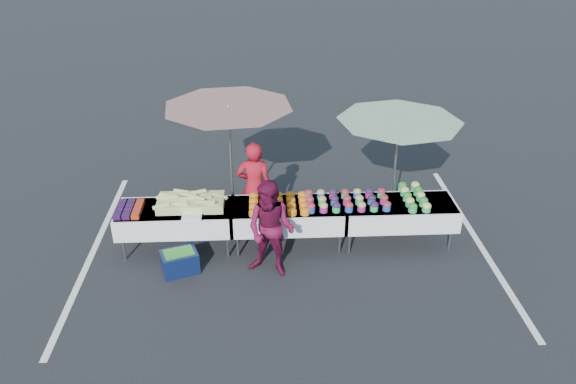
{
  "coord_description": "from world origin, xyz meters",
  "views": [
    {
      "loc": [
        -0.38,
        -7.81,
        5.22
      ],
      "look_at": [
        0.0,
        0.0,
        1.0
      ],
      "focal_mm": 35.0,
      "sensor_mm": 36.0,
      "label": 1
    }
  ],
  "objects_px": {
    "table_right": "(398,212)",
    "storage_bin": "(180,261)",
    "vendor": "(254,187)",
    "umbrella_left": "(229,117)",
    "umbrella_right": "(399,130)",
    "customer": "(271,230)",
    "table_center": "(288,215)",
    "table_left": "(176,217)"
  },
  "relations": [
    {
      "from": "table_right",
      "to": "umbrella_left",
      "type": "distance_m",
      "value": 3.16
    },
    {
      "from": "customer",
      "to": "table_left",
      "type": "bearing_deg",
      "value": 175.12
    },
    {
      "from": "umbrella_left",
      "to": "table_center",
      "type": "bearing_deg",
      "value": -40.89
    },
    {
      "from": "table_center",
      "to": "umbrella_left",
      "type": "relative_size",
      "value": 0.71
    },
    {
      "from": "customer",
      "to": "storage_bin",
      "type": "xyz_separation_m",
      "value": [
        -1.41,
        0.1,
        -0.6
      ]
    },
    {
      "from": "table_right",
      "to": "table_left",
      "type": "bearing_deg",
      "value": 180.0
    },
    {
      "from": "umbrella_left",
      "to": "umbrella_right",
      "type": "distance_m",
      "value": 2.74
    },
    {
      "from": "vendor",
      "to": "storage_bin",
      "type": "xyz_separation_m",
      "value": [
        -1.16,
        -1.2,
        -0.63
      ]
    },
    {
      "from": "table_left",
      "to": "table_right",
      "type": "relative_size",
      "value": 1.0
    },
    {
      "from": "table_left",
      "to": "umbrella_left",
      "type": "distance_m",
      "value": 1.83
    },
    {
      "from": "umbrella_right",
      "to": "customer",
      "type": "bearing_deg",
      "value": -150.96
    },
    {
      "from": "table_right",
      "to": "vendor",
      "type": "bearing_deg",
      "value": 166.78
    },
    {
      "from": "umbrella_left",
      "to": "storage_bin",
      "type": "height_order",
      "value": "umbrella_left"
    },
    {
      "from": "table_right",
      "to": "vendor",
      "type": "distance_m",
      "value": 2.42
    },
    {
      "from": "table_right",
      "to": "umbrella_right",
      "type": "bearing_deg",
      "value": 92.75
    },
    {
      "from": "table_left",
      "to": "umbrella_right",
      "type": "relative_size",
      "value": 0.8
    },
    {
      "from": "table_right",
      "to": "storage_bin",
      "type": "bearing_deg",
      "value": -169.49
    },
    {
      "from": "table_center",
      "to": "umbrella_left",
      "type": "height_order",
      "value": "umbrella_left"
    },
    {
      "from": "table_left",
      "to": "vendor",
      "type": "distance_m",
      "value": 1.39
    },
    {
      "from": "table_center",
      "to": "umbrella_left",
      "type": "bearing_deg",
      "value": 139.11
    },
    {
      "from": "table_left",
      "to": "table_center",
      "type": "xyz_separation_m",
      "value": [
        1.8,
        0.0,
        0.0
      ]
    },
    {
      "from": "storage_bin",
      "to": "umbrella_right",
      "type": "bearing_deg",
      "value": -2.87
    },
    {
      "from": "vendor",
      "to": "storage_bin",
      "type": "bearing_deg",
      "value": 48.33
    },
    {
      "from": "umbrella_left",
      "to": "storage_bin",
      "type": "xyz_separation_m",
      "value": [
        -0.78,
        -1.45,
        -1.8
      ]
    },
    {
      "from": "table_right",
      "to": "storage_bin",
      "type": "relative_size",
      "value": 2.9
    },
    {
      "from": "customer",
      "to": "umbrella_right",
      "type": "relative_size",
      "value": 0.67
    },
    {
      "from": "table_center",
      "to": "table_left",
      "type": "bearing_deg",
      "value": 180.0
    },
    {
      "from": "table_left",
      "to": "storage_bin",
      "type": "bearing_deg",
      "value": -81.5
    },
    {
      "from": "table_right",
      "to": "customer",
      "type": "relative_size",
      "value": 1.19
    },
    {
      "from": "table_left",
      "to": "customer",
      "type": "bearing_deg",
      "value": -26.42
    },
    {
      "from": "customer",
      "to": "storage_bin",
      "type": "distance_m",
      "value": 1.54
    },
    {
      "from": "table_right",
      "to": "umbrella_right",
      "type": "relative_size",
      "value": 0.8
    },
    {
      "from": "umbrella_left",
      "to": "storage_bin",
      "type": "distance_m",
      "value": 2.44
    },
    {
      "from": "table_center",
      "to": "table_right",
      "type": "height_order",
      "value": "same"
    },
    {
      "from": "table_center",
      "to": "customer",
      "type": "distance_m",
      "value": 0.83
    },
    {
      "from": "vendor",
      "to": "customer",
      "type": "relative_size",
      "value": 1.04
    },
    {
      "from": "table_center",
      "to": "umbrella_right",
      "type": "height_order",
      "value": "umbrella_right"
    },
    {
      "from": "vendor",
      "to": "customer",
      "type": "xyz_separation_m",
      "value": [
        0.25,
        -1.3,
        -0.03
      ]
    },
    {
      "from": "table_right",
      "to": "storage_bin",
      "type": "xyz_separation_m",
      "value": [
        -3.5,
        -0.65,
        -0.4
      ]
    },
    {
      "from": "vendor",
      "to": "umbrella_left",
      "type": "bearing_deg",
      "value": -30.75
    },
    {
      "from": "table_right",
      "to": "vendor",
      "type": "relative_size",
      "value": 1.14
    },
    {
      "from": "vendor",
      "to": "umbrella_left",
      "type": "distance_m",
      "value": 1.25
    }
  ]
}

